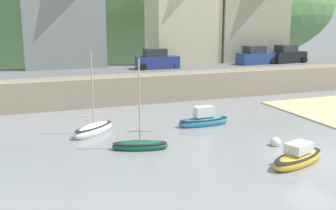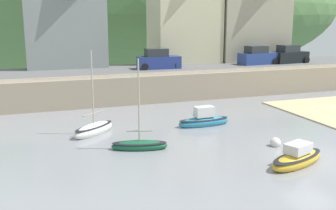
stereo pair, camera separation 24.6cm
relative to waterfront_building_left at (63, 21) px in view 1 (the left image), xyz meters
name	(u,v)px [view 1 (the left image)]	position (x,y,z in m)	size (l,w,h in m)	color
quay_seawall	(188,83)	(10.17, -7.70, -5.61)	(48.00, 9.40, 2.40)	tan
hillside_backdrop	(135,4)	(15.83, 30.00, 2.49)	(80.00, 44.00, 27.01)	#58844B
waterfront_building_left	(63,21)	(0.00, 0.00, 0.00)	(7.98, 4.72, 8.98)	gray
waterfront_building_centre	(183,9)	(12.73, 0.00, 1.24)	(7.45, 5.25, 11.43)	beige
waterfront_building_right	(246,13)	(20.67, 0.00, 0.75)	(8.62, 5.69, 10.44)	#A19B85
dinghy_open_wooden	(140,145)	(1.77, -20.70, -6.71)	(3.35, 1.86, 5.29)	#195738
rowboat_small_beached	(298,158)	(8.64, -25.78, -6.64)	(4.05, 2.52, 1.31)	gold
sailboat_nearest_shore	(204,120)	(7.33, -17.27, -6.59)	(3.79, 1.17, 1.52)	teal
sailboat_far_left	(94,129)	(-0.16, -16.81, -6.64)	(3.26, 2.93, 5.54)	white
parked_car_near_slipway	(157,60)	(8.24, -4.50, -3.76)	(4.16, 1.86, 1.95)	navy
parked_car_by_wall	(256,57)	(19.33, -4.50, -3.76)	(4.22, 2.01, 1.95)	navy
parked_car_end_of_row	(287,55)	(23.31, -4.50, -3.76)	(4.27, 2.17, 1.95)	black
mooring_buoy	(275,142)	(9.35, -22.81, -6.77)	(0.63, 0.63, 0.63)	silver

